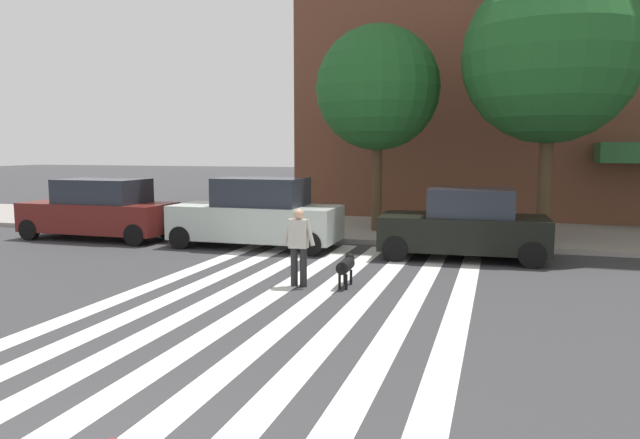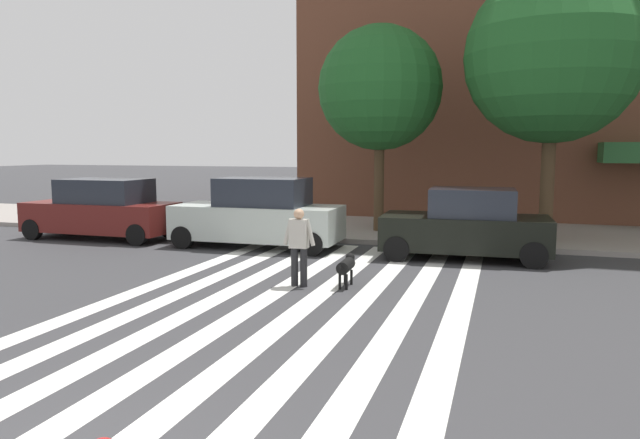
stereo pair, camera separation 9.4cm
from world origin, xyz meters
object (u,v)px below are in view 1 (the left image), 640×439
parked_car_near_curb (100,210)px  pedestrian_dog_walker (299,243)px  street_tree_nearest (378,89)px  parked_car_behind_first (257,215)px  parked_car_third_in_line (465,225)px  street_tree_middle (551,56)px  dog_on_leash (346,266)px

parked_car_near_curb → pedestrian_dog_walker: (8.25, -4.27, -0.00)m
street_tree_nearest → parked_car_behind_first: bearing=-128.6°
parked_car_behind_first → parked_car_third_in_line: bearing=0.0°
street_tree_middle → dog_on_leash: (-4.29, -6.93, -5.10)m
street_tree_nearest → street_tree_middle: size_ratio=0.85×
street_tree_middle → pedestrian_dog_walker: 10.05m
street_tree_middle → dog_on_leash: bearing=-121.7°
parked_car_near_curb → parked_car_third_in_line: parked_car_near_curb is taller
street_tree_nearest → dog_on_leash: bearing=-83.0°
street_tree_middle → parked_car_third_in_line: bearing=-125.5°
parked_car_behind_first → pedestrian_dog_walker: parked_car_behind_first is taller
street_tree_nearest → parked_car_third_in_line: bearing=-48.8°
pedestrian_dog_walker → street_tree_middle: bearing=54.1°
parked_car_third_in_line → street_tree_nearest: bearing=131.2°
pedestrian_dog_walker → dog_on_leash: size_ratio=1.53×
parked_car_near_curb → pedestrian_dog_walker: 9.29m
parked_car_behind_first → street_tree_middle: street_tree_middle is taller
parked_car_near_curb → dog_on_leash: (9.19, -3.97, -0.49)m
parked_car_behind_first → street_tree_middle: 9.70m
parked_car_behind_first → parked_car_third_in_line: parked_car_behind_first is taller
parked_car_near_curb → parked_car_behind_first: size_ratio=0.99×
parked_car_near_curb → street_tree_middle: (13.48, 2.96, 4.61)m
parked_car_near_curb → pedestrian_dog_walker: parked_car_near_curb is taller
parked_car_behind_first → street_tree_middle: size_ratio=0.62×
parked_car_third_in_line → parked_car_behind_first: bearing=-180.0°
parked_car_near_curb → street_tree_nearest: 9.81m
street_tree_nearest → street_tree_middle: street_tree_middle is taller
parked_car_third_in_line → dog_on_leash: bearing=-118.7°
dog_on_leash → pedestrian_dog_walker: bearing=-162.5°
parked_car_third_in_line → dog_on_leash: size_ratio=4.05×
pedestrian_dog_walker → dog_on_leash: pedestrian_dog_walker is taller
pedestrian_dog_walker → dog_on_leash: 1.10m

